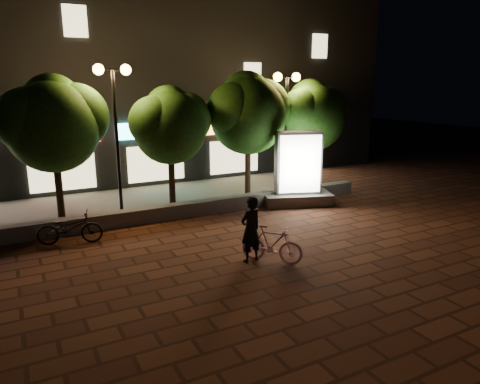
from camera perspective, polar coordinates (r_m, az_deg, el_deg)
ground at (r=12.20m, az=-2.41°, el=-8.39°), size 80.00×80.00×0.00m
retaining_wall at (r=15.63m, az=-8.77°, el=-2.50°), size 16.00×0.45×0.50m
sidewalk at (r=17.98m, az=-11.39°, el=-1.12°), size 16.00×5.00×0.08m
building_block at (r=23.69m, az=-16.69°, el=14.28°), size 28.00×8.12×11.30m
tree_left at (r=15.77m, az=-23.07°, el=8.54°), size 3.60×3.00×4.89m
tree_mid at (r=16.62m, az=-9.04°, el=8.90°), size 3.24×2.70×4.50m
tree_right at (r=17.94m, az=1.11°, el=10.55°), size 3.72×3.10×5.07m
tree_far_right at (r=19.70m, az=9.40°, el=10.10°), size 3.48×2.90×4.76m
street_lamp_left at (r=15.77m, az=-16.02°, el=11.23°), size 1.26×0.36×5.18m
street_lamp_right at (r=18.56m, az=6.06°, el=11.60°), size 1.26×0.36×4.98m
ad_kiosk at (r=17.20m, az=7.51°, el=2.17°), size 2.93×2.13×2.86m
scooter_pink at (r=11.68m, az=4.17°, el=-6.81°), size 1.47×1.55×1.00m
rider at (r=11.59m, az=1.41°, el=-4.88°), size 0.73×0.55×1.79m
scooter_parked at (r=13.90m, az=-21.27°, el=-4.38°), size 1.97×1.15×0.98m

